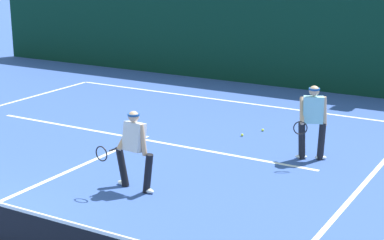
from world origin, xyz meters
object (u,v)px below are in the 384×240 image
at_px(player_far, 312,119).
at_px(tennis_ball, 242,135).
at_px(tennis_ball_extra, 263,130).
at_px(player_near, 134,147).

xyz_separation_m(player_far, tennis_ball, (-2.03, 0.81, -0.86)).
distance_m(player_far, tennis_ball, 2.35).
xyz_separation_m(player_far, tennis_ball_extra, (-1.78, 1.46, -0.86)).
bearing_deg(tennis_ball, tennis_ball_extra, 68.73).
bearing_deg(player_far, player_near, 32.62).
height_order(player_near, tennis_ball_extra, player_near).
height_order(tennis_ball, tennis_ball_extra, same).
xyz_separation_m(tennis_ball, tennis_ball_extra, (0.25, 0.65, 0.00)).
xyz_separation_m(player_near, tennis_ball, (0.25, 4.17, -0.80)).
height_order(player_near, tennis_ball, player_near).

